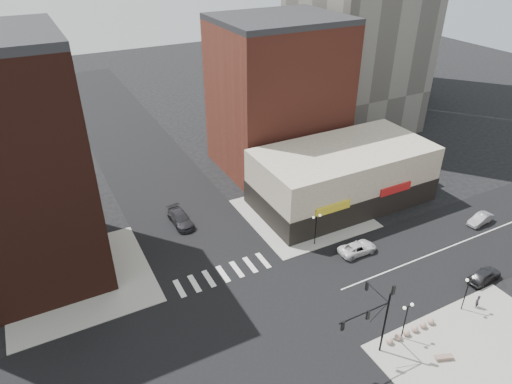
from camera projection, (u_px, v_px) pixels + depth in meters
ground at (258, 323)px, 44.62m from camera, size 240.00×240.00×0.00m
road_ew at (258, 323)px, 44.62m from camera, size 200.00×14.00×0.02m
road_ns at (258, 323)px, 44.62m from camera, size 14.00×200.00×0.02m
sidewalk_nw at (79, 280)px, 49.87m from camera, size 15.00×15.00×0.12m
sidewalk_ne at (303, 213)px, 61.49m from camera, size 15.00×15.00×0.12m
sidewalk_se at (492, 364)px, 40.30m from camera, size 18.00×14.00×0.12m
building_nw at (0, 174)px, 44.84m from camera, size 16.00×15.00×25.00m
building_ne_midrise at (278, 98)px, 69.23m from camera, size 18.00×15.00×22.00m
building_ne_row at (342, 180)px, 62.83m from camera, size 24.20×12.20×8.00m
traffic_signal at (376, 312)px, 39.03m from camera, size 5.59×3.09×7.77m
street_lamp_se_a at (407, 313)px, 41.25m from camera, size 1.22×0.32×4.16m
street_lamp_se_b at (468, 285)px, 44.46m from camera, size 1.22×0.32×4.16m
street_lamp_ne at (316, 222)px, 53.88m from camera, size 1.22×0.32×4.16m
bollard_row at (411, 331)px, 43.14m from camera, size 5.89×0.64×0.64m
white_suv at (358, 248)px, 53.85m from camera, size 4.77×2.25×1.32m
dark_sedan_east at (484, 275)px, 49.56m from camera, size 4.44×2.09×1.47m
silver_sedan at (480, 219)px, 59.18m from camera, size 4.12×1.90×1.31m
dark_sedan_north at (180, 219)px, 59.06m from camera, size 2.35×5.46×1.57m
pedestrian at (477, 302)px, 45.88m from camera, size 0.66×0.64×1.52m
stone_bench at (444, 358)px, 40.62m from camera, size 1.69×1.04×0.38m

